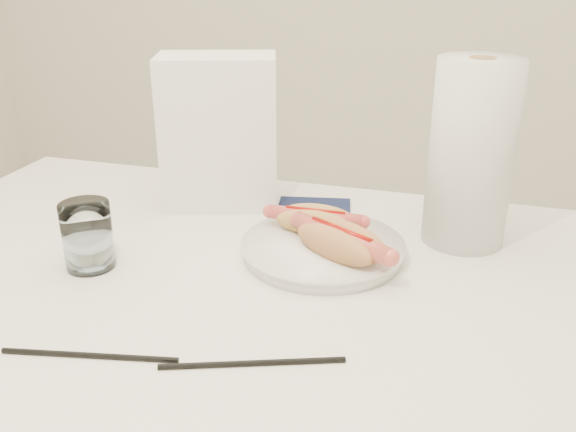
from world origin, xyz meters
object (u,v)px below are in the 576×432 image
(hotdog_left, at_px, (315,220))
(paper_towel_roll, at_px, (471,154))
(hotdog_right, at_px, (341,242))
(napkin_box, at_px, (219,132))
(water_glass, at_px, (87,236))
(table, at_px, (229,308))
(plate, at_px, (323,250))

(hotdog_left, relative_size, paper_towel_roll, 0.52)
(hotdog_right, relative_size, napkin_box, 0.62)
(water_glass, bearing_deg, napkin_box, 71.96)
(paper_towel_roll, bearing_deg, napkin_box, 175.06)
(water_glass, distance_m, paper_towel_roll, 0.59)
(table, bearing_deg, napkin_box, 113.47)
(hotdog_left, height_order, water_glass, water_glass)
(plate, height_order, hotdog_right, hotdog_right)
(hotdog_right, bearing_deg, napkin_box, 174.07)
(water_glass, bearing_deg, paper_towel_roll, 25.49)
(plate, xyz_separation_m, paper_towel_roll, (0.20, 0.12, 0.14))
(plate, distance_m, napkin_box, 0.31)
(plate, distance_m, hotdog_left, 0.06)
(table, relative_size, paper_towel_roll, 4.10)
(paper_towel_roll, bearing_deg, table, -146.47)
(water_glass, height_order, napkin_box, napkin_box)
(table, height_order, napkin_box, napkin_box)
(hotdog_right, bearing_deg, paper_towel_roll, 71.77)
(hotdog_right, relative_size, paper_towel_roll, 0.58)
(hotdog_right, height_order, paper_towel_roll, paper_towel_roll)
(plate, height_order, paper_towel_roll, paper_towel_roll)
(table, xyz_separation_m, plate, (0.12, 0.09, 0.07))
(plate, height_order, napkin_box, napkin_box)
(hotdog_left, height_order, napkin_box, napkin_box)
(table, relative_size, hotdog_right, 7.11)
(table, xyz_separation_m, hotdog_left, (0.10, 0.14, 0.10))
(table, height_order, hotdog_right, hotdog_right)
(table, xyz_separation_m, paper_towel_roll, (0.33, 0.22, 0.21))
(plate, bearing_deg, napkin_box, 145.28)
(water_glass, xyz_separation_m, napkin_box, (0.09, 0.29, 0.09))
(table, height_order, paper_towel_roll, paper_towel_roll)
(hotdog_left, bearing_deg, napkin_box, 150.51)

